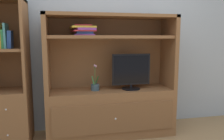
{
  "coord_description": "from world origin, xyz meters",
  "views": [
    {
      "loc": [
        -0.55,
        -2.23,
        1.22
      ],
      "look_at": [
        0.0,
        0.35,
        0.84
      ],
      "focal_mm": 35.28,
      "sensor_mm": 36.0,
      "label": 1
    }
  ],
  "objects_px": {
    "bookshelf_tall": "(11,97)",
    "media_console": "(111,97)",
    "upright_book_row": "(2,38)",
    "potted_plant": "(95,86)",
    "tv_monitor": "(131,72)",
    "magazine_stack": "(84,30)"
  },
  "relations": [
    {
      "from": "bookshelf_tall",
      "to": "upright_book_row",
      "type": "bearing_deg",
      "value": -169.14
    },
    {
      "from": "magazine_stack",
      "to": "bookshelf_tall",
      "type": "relative_size",
      "value": 0.22
    },
    {
      "from": "tv_monitor",
      "to": "magazine_stack",
      "type": "height_order",
      "value": "magazine_stack"
    },
    {
      "from": "tv_monitor",
      "to": "bookshelf_tall",
      "type": "relative_size",
      "value": 0.29
    },
    {
      "from": "tv_monitor",
      "to": "bookshelf_tall",
      "type": "distance_m",
      "value": 1.45
    },
    {
      "from": "media_console",
      "to": "potted_plant",
      "type": "xyz_separation_m",
      "value": [
        -0.21,
        -0.03,
        0.16
      ]
    },
    {
      "from": "media_console",
      "to": "magazine_stack",
      "type": "distance_m",
      "value": 0.9
    },
    {
      "from": "bookshelf_tall",
      "to": "media_console",
      "type": "bearing_deg",
      "value": -0.1
    },
    {
      "from": "magazine_stack",
      "to": "bookshelf_tall",
      "type": "height_order",
      "value": "bookshelf_tall"
    },
    {
      "from": "potted_plant",
      "to": "upright_book_row",
      "type": "relative_size",
      "value": 1.17
    },
    {
      "from": "bookshelf_tall",
      "to": "tv_monitor",
      "type": "bearing_deg",
      "value": -2.11
    },
    {
      "from": "magazine_stack",
      "to": "upright_book_row",
      "type": "distance_m",
      "value": 0.9
    },
    {
      "from": "tv_monitor",
      "to": "magazine_stack",
      "type": "relative_size",
      "value": 1.3
    },
    {
      "from": "media_console",
      "to": "potted_plant",
      "type": "bearing_deg",
      "value": -172.16
    },
    {
      "from": "bookshelf_tall",
      "to": "upright_book_row",
      "type": "relative_size",
      "value": 6.03
    },
    {
      "from": "media_console",
      "to": "bookshelf_tall",
      "type": "height_order",
      "value": "bookshelf_tall"
    },
    {
      "from": "media_console",
      "to": "bookshelf_tall",
      "type": "bearing_deg",
      "value": 179.9
    },
    {
      "from": "potted_plant",
      "to": "magazine_stack",
      "type": "xyz_separation_m",
      "value": [
        -0.13,
        0.02,
        0.67
      ]
    },
    {
      "from": "media_console",
      "to": "potted_plant",
      "type": "distance_m",
      "value": 0.26
    },
    {
      "from": "bookshelf_tall",
      "to": "upright_book_row",
      "type": "xyz_separation_m",
      "value": [
        -0.05,
        -0.01,
        0.67
      ]
    },
    {
      "from": "media_console",
      "to": "upright_book_row",
      "type": "height_order",
      "value": "media_console"
    },
    {
      "from": "bookshelf_tall",
      "to": "upright_book_row",
      "type": "distance_m",
      "value": 0.67
    }
  ]
}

